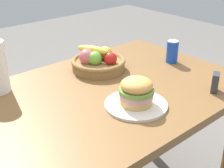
{
  "coord_description": "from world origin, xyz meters",
  "views": [
    {
      "loc": [
        -0.8,
        -0.99,
        1.41
      ],
      "look_at": [
        0.01,
        -0.06,
        0.81
      ],
      "focal_mm": 49.76,
      "sensor_mm": 36.0,
      "label": 1
    }
  ],
  "objects_px": {
    "sandwich": "(136,91)",
    "fruit_basket": "(98,61)",
    "napkin_holder": "(215,83)",
    "plate": "(136,105)",
    "soda_can": "(172,52)"
  },
  "relations": [
    {
      "from": "sandwich",
      "to": "fruit_basket",
      "type": "distance_m",
      "value": 0.43
    },
    {
      "from": "fruit_basket",
      "to": "napkin_holder",
      "type": "height_order",
      "value": "fruit_basket"
    },
    {
      "from": "plate",
      "to": "napkin_holder",
      "type": "height_order",
      "value": "napkin_holder"
    },
    {
      "from": "soda_can",
      "to": "napkin_holder",
      "type": "distance_m",
      "value": 0.39
    },
    {
      "from": "soda_can",
      "to": "fruit_basket",
      "type": "height_order",
      "value": "fruit_basket"
    },
    {
      "from": "soda_can",
      "to": "fruit_basket",
      "type": "relative_size",
      "value": 0.43
    },
    {
      "from": "plate",
      "to": "fruit_basket",
      "type": "height_order",
      "value": "fruit_basket"
    },
    {
      "from": "sandwich",
      "to": "fruit_basket",
      "type": "height_order",
      "value": "fruit_basket"
    },
    {
      "from": "sandwich",
      "to": "napkin_holder",
      "type": "height_order",
      "value": "sandwich"
    },
    {
      "from": "fruit_basket",
      "to": "napkin_holder",
      "type": "distance_m",
      "value": 0.61
    },
    {
      "from": "sandwich",
      "to": "napkin_holder",
      "type": "xyz_separation_m",
      "value": [
        0.37,
        -0.14,
        -0.03
      ]
    },
    {
      "from": "soda_can",
      "to": "napkin_holder",
      "type": "xyz_separation_m",
      "value": [
        -0.14,
        -0.37,
        -0.02
      ]
    },
    {
      "from": "soda_can",
      "to": "fruit_basket",
      "type": "distance_m",
      "value": 0.43
    },
    {
      "from": "plate",
      "to": "napkin_holder",
      "type": "xyz_separation_m",
      "value": [
        0.37,
        -0.14,
        0.04
      ]
    },
    {
      "from": "plate",
      "to": "fruit_basket",
      "type": "bearing_deg",
      "value": 73.42
    }
  ]
}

